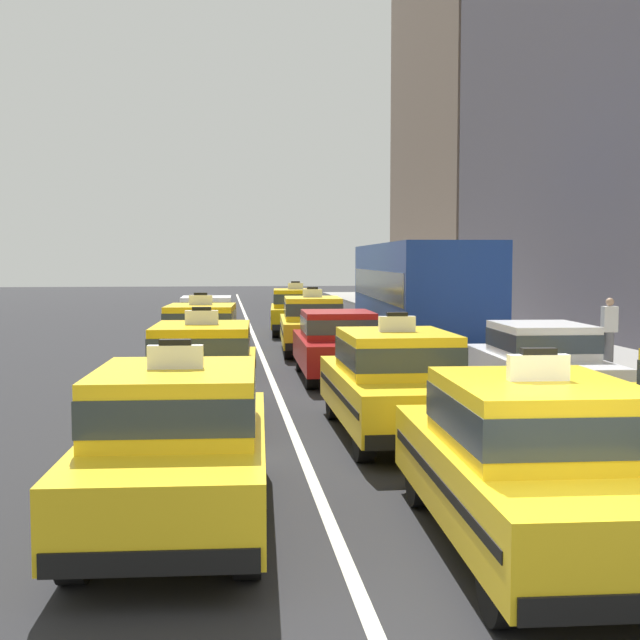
% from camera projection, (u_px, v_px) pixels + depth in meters
% --- Properties ---
extents(ground_plane, '(160.00, 160.00, 0.00)m').
position_uv_depth(ground_plane, '(596.00, 637.00, 6.09)').
color(ground_plane, '#232326').
extents(lane_stripe_left_center, '(0.14, 80.00, 0.01)m').
position_uv_depth(lane_stripe_left_center, '(259.00, 349.00, 25.71)').
color(lane_stripe_left_center, silver).
rests_on(lane_stripe_left_center, ground).
extents(lane_stripe_center_right, '(0.14, 80.00, 0.01)m').
position_uv_depth(lane_stripe_center_right, '(361.00, 347.00, 26.08)').
color(lane_stripe_center_right, silver).
rests_on(lane_stripe_center_right, ground).
extents(sidewalk_curb, '(4.00, 90.00, 0.15)m').
position_uv_depth(sidewalk_curb, '(602.00, 362.00, 21.78)').
color(sidewalk_curb, gray).
rests_on(sidewalk_curb, ground).
extents(taxi_left_nearest, '(2.00, 4.63, 1.96)m').
position_uv_depth(taxi_left_nearest, '(177.00, 442.00, 8.58)').
color(taxi_left_nearest, black).
rests_on(taxi_left_nearest, ground).
extents(taxi_left_second, '(2.00, 4.63, 1.96)m').
position_uv_depth(taxi_left_second, '(203.00, 369.00, 14.28)').
color(taxi_left_second, black).
rests_on(taxi_left_second, ground).
extents(taxi_left_third, '(2.10, 4.67, 1.96)m').
position_uv_depth(taxi_left_third, '(201.00, 336.00, 20.33)').
color(taxi_left_third, black).
rests_on(taxi_left_third, ground).
extents(sedan_left_fourth, '(1.83, 4.33, 1.58)m').
position_uv_depth(sedan_left_fourth, '(207.00, 319.00, 26.56)').
color(sedan_left_fourth, black).
rests_on(sedan_left_fourth, ground).
extents(taxi_center_nearest, '(1.97, 4.62, 1.96)m').
position_uv_depth(taxi_center_nearest, '(533.00, 462.00, 7.76)').
color(taxi_center_nearest, black).
rests_on(taxi_center_nearest, ground).
extents(taxi_center_second, '(1.83, 4.56, 1.96)m').
position_uv_depth(taxi_center_second, '(395.00, 381.00, 12.86)').
color(taxi_center_second, black).
rests_on(taxi_center_second, ground).
extents(sedan_center_third, '(1.84, 4.33, 1.58)m').
position_uv_depth(sedan_center_third, '(337.00, 343.00, 19.09)').
color(sedan_center_third, black).
rests_on(sedan_center_third, ground).
extents(taxi_center_fourth, '(2.03, 4.64, 1.96)m').
position_uv_depth(taxi_center_fourth, '(312.00, 324.00, 24.42)').
color(taxi_center_fourth, black).
rests_on(taxi_center_fourth, ground).
extents(taxi_center_fifth, '(2.09, 4.66, 1.96)m').
position_uv_depth(taxi_center_fifth, '(295.00, 310.00, 30.80)').
color(taxi_center_fifth, black).
rests_on(taxi_center_fifth, ground).
extents(sedan_right_second, '(1.92, 4.36, 1.58)m').
position_uv_depth(sedan_right_second, '(540.00, 362.00, 15.48)').
color(sedan_right_second, black).
rests_on(sedan_right_second, ground).
extents(bus_right_third, '(3.11, 11.32, 3.22)m').
position_uv_depth(bus_right_third, '(416.00, 291.00, 24.88)').
color(bus_right_third, black).
rests_on(bus_right_third, ground).
extents(pedestrian_mid_block, '(0.47, 0.24, 1.67)m').
position_uv_depth(pedestrian_mid_block, '(609.00, 332.00, 20.48)').
color(pedestrian_mid_block, slate).
rests_on(pedestrian_mid_block, sidewalk_curb).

